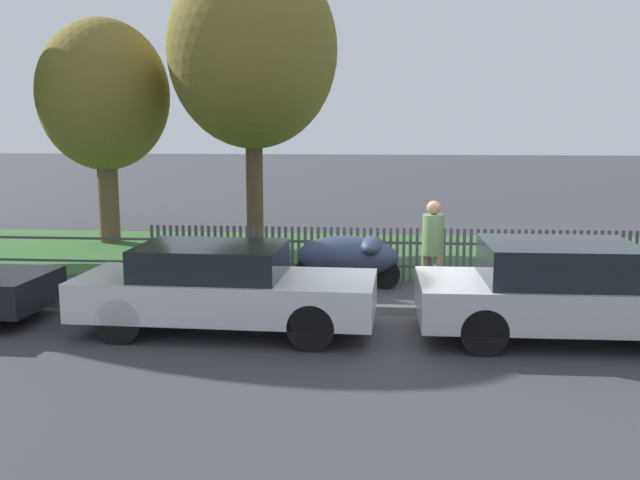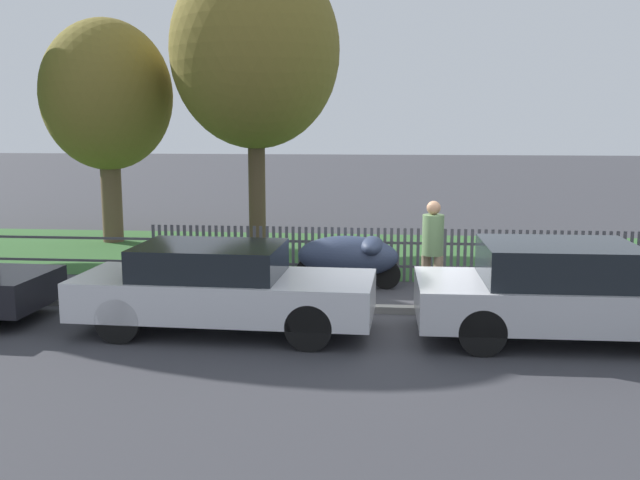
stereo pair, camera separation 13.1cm
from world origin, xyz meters
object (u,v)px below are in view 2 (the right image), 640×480
Objects in this scene: parked_car_navy_estate at (222,287)px; covered_motorcycle at (350,256)px; pedestrian_near_fence at (433,247)px; parked_car_red_compact at (568,291)px; tree_behind_motorcycle at (107,97)px; tree_mid_park at (255,51)px.

covered_motorcycle is at bearing 61.94° from parked_car_navy_estate.
pedestrian_near_fence reaches higher than parked_car_navy_estate.
parked_car_red_compact is at bearing 2.67° from parked_car_navy_estate.
covered_motorcycle is 1.95m from pedestrian_near_fence.
pedestrian_near_fence reaches higher than covered_motorcycle.
covered_motorcycle is (-3.36, 3.05, -0.11)m from parked_car_red_compact.
parked_car_red_compact is 4.54m from covered_motorcycle.
tree_mid_park is at bearing -6.25° from tree_behind_motorcycle.
parked_car_navy_estate is 8.63m from tree_mid_park.
tree_behind_motorcycle is at bearing 2.39° from pedestrian_near_fence.
covered_motorcycle is 8.82m from tree_behind_motorcycle.
covered_motorcycle is 6.66m from tree_mid_park.
tree_behind_motorcycle is at bearing 141.28° from parked_car_red_compact.
parked_car_red_compact is 2.66m from pedestrian_near_fence.
tree_mid_park is 3.99× the size of pedestrian_near_fence.
tree_mid_park reaches higher than covered_motorcycle.
covered_motorcycle is 1.11× the size of pedestrian_near_fence.
parked_car_red_compact is at bearing -38.09° from tree_behind_motorcycle.
tree_behind_motorcycle reaches higher than covered_motorcycle.
tree_behind_motorcycle is at bearing 123.39° from parked_car_navy_estate.
pedestrian_near_fence reaches higher than parked_car_red_compact.
parked_car_navy_estate is at bearing 69.18° from pedestrian_near_fence.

